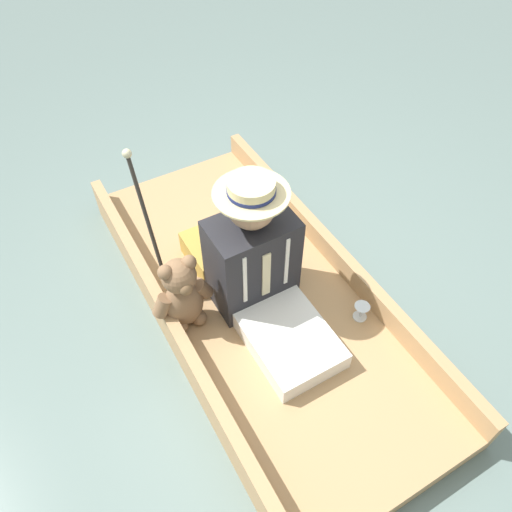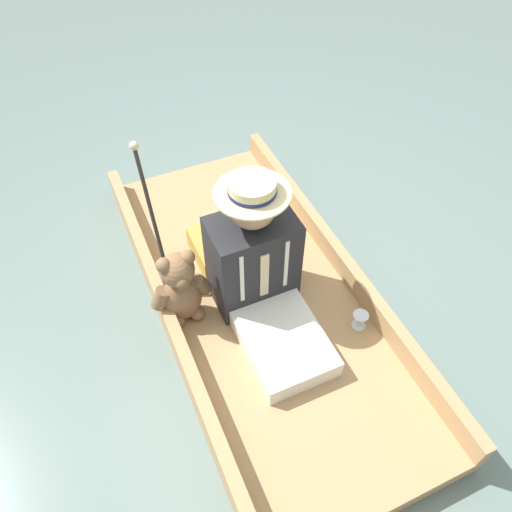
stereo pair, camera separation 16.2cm
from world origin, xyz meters
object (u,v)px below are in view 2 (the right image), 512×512
object	(u,v)px
teddy_bear	(181,289)
wine_glass	(360,318)
seated_person	(259,269)
walking_cane	(152,213)

from	to	relation	value
teddy_bear	wine_glass	world-z (taller)	teddy_bear
seated_person	teddy_bear	distance (m)	0.40
seated_person	teddy_bear	world-z (taller)	seated_person
teddy_bear	wine_glass	xyz separation A→B (m)	(-0.80, 0.43, -0.15)
seated_person	walking_cane	size ratio (longest dim) A/B	0.94
seated_person	teddy_bear	xyz separation A→B (m)	(0.38, -0.09, -0.08)
wine_glass	walking_cane	xyz separation A→B (m)	(0.82, -0.72, 0.43)
walking_cane	wine_glass	bearing A→B (deg)	138.86
teddy_bear	wine_glass	size ratio (longest dim) A/B	4.94
teddy_bear	walking_cane	xyz separation A→B (m)	(0.02, -0.29, 0.28)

